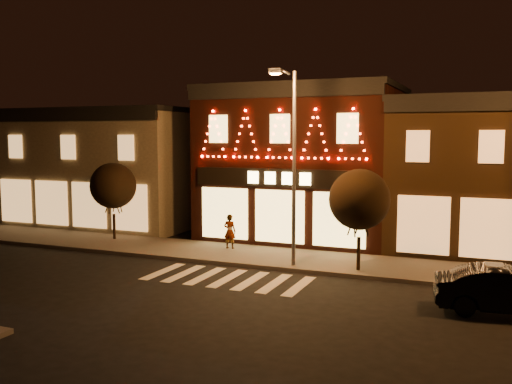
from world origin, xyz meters
The scene contains 10 objects.
ground centered at (0.00, 0.00, 0.00)m, with size 120.00×120.00×0.00m, color black.
sidewalk_far centered at (2.00, 8.00, 0.07)m, with size 44.00×4.00×0.15m, color #47423D.
building_left centered at (-13.00, 13.99, 3.66)m, with size 12.20×8.28×7.30m.
building_pulp centered at (0.00, 13.98, 4.16)m, with size 10.20×8.34×8.30m.
building_right_a centered at (9.50, 13.99, 3.76)m, with size 9.20×8.28×7.50m.
streetlamp_mid centered at (1.84, 6.36, 4.95)m, with size 0.60×1.88×8.18m.
tree_left centered at (-8.97, 8.70, 3.01)m, with size 2.44×2.44×4.09m.
tree_right centered at (4.62, 6.83, 3.07)m, with size 2.50×2.50×4.18m.
dark_sedan centered at (10.18, 3.47, 0.75)m, with size 1.58×4.54×1.49m, color black.
pedestrian centered at (-2.16, 8.77, 1.00)m, with size 0.62×0.41×1.69m, color gray.
Camera 1 is at (9.47, -15.74, 5.69)m, focal length 39.36 mm.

